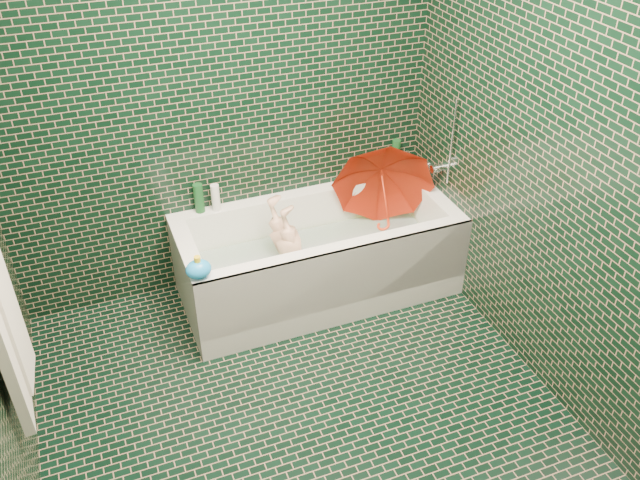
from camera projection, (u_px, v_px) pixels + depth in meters
name	position (u px, v px, depth m)	size (l,w,h in m)	color
floor	(309.00, 426.00, 3.47)	(2.80, 2.80, 0.00)	black
wall_back	(220.00, 97.00, 3.83)	(2.80, 2.80, 0.00)	black
wall_right	(567.00, 166.00, 3.15)	(2.80, 2.80, 0.00)	black
bathtub	(319.00, 265.00, 4.26)	(1.70, 0.75, 0.55)	white
bath_mat	(318.00, 270.00, 4.30)	(1.35, 0.47, 0.01)	green
water	(318.00, 252.00, 4.22)	(1.48, 0.53, 0.00)	silver
faucet	(440.00, 162.00, 4.19)	(0.18, 0.19, 0.55)	silver
child	(293.00, 255.00, 4.17)	(0.29, 0.19, 0.80)	#E5AF8F
umbrella	(385.00, 197.00, 4.21)	(0.62, 0.62, 0.54)	red
soap_bottle_a	(412.00, 171.00, 4.56)	(0.09, 0.09, 0.24)	white
soap_bottle_b	(396.00, 173.00, 4.53)	(0.08, 0.08, 0.18)	#59217C
soap_bottle_c	(405.00, 171.00, 4.56)	(0.12, 0.12, 0.15)	#14461D
bottle_right_tall	(396.00, 157.00, 4.47)	(0.06, 0.06, 0.24)	#14461D
bottle_right_pump	(404.00, 162.00, 4.48)	(0.05, 0.05, 0.18)	silver
bottle_left_tall	(199.00, 198.00, 4.09)	(0.06, 0.06, 0.19)	#14461D
bottle_left_short	(216.00, 198.00, 4.11)	(0.05, 0.05, 0.17)	white
rubber_duck	(392.00, 168.00, 4.52)	(0.11, 0.08, 0.09)	yellow
bath_toy	(199.00, 269.00, 3.56)	(0.15, 0.13, 0.13)	#1B94F8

